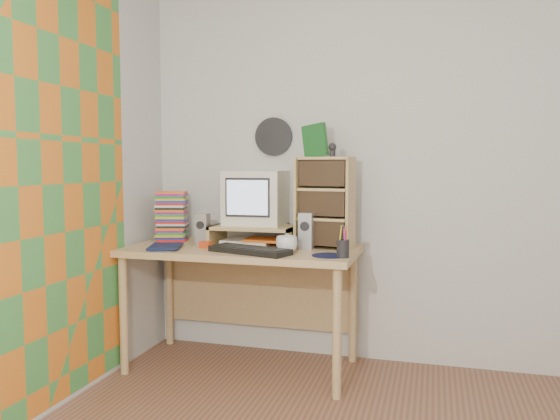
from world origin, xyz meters
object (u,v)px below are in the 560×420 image
Objects in this scene: mug at (287,245)px; dvd_stack at (172,221)px; crt_monitor at (254,198)px; desk at (245,267)px; cd_rack at (325,203)px; diary at (150,245)px; keyboard at (250,250)px.

dvd_stack is at bearing 161.61° from mug.
crt_monitor is 0.59m from dvd_stack.
desk is 0.64m from cd_rack.
diary is (-0.83, -0.05, -0.03)m from mug.
diary is at bearing -176.31° from mug.
keyboard reaches higher than desk.
crt_monitor reaches higher than keyboard.
keyboard is 0.75m from dvd_stack.
dvd_stack is at bearing -174.25° from cd_rack.
dvd_stack reaches higher than diary.
crt_monitor is 1.61× the size of diary.
dvd_stack is 0.91m from mug.
desk is 0.60m from dvd_stack.
crt_monitor is 0.46m from keyboard.
desk is 2.58× the size of cd_rack.
diary is at bearing -100.54° from dvd_stack.
dvd_stack is 1.03m from cd_rack.
crt_monitor is at bearing -178.06° from cd_rack.
cd_rack is (0.37, 0.32, 0.26)m from keyboard.
mug is 0.55× the size of diary.
diary reaches higher than desk.
diary is at bearing -162.03° from keyboard.
keyboard is at bearing -131.80° from cd_rack.
crt_monitor is at bearing 134.07° from mug.
keyboard is (0.09, -0.36, -0.27)m from crt_monitor.
cd_rack reaches higher than desk.
mug is at bearing -48.00° from crt_monitor.
desk is 0.59m from diary.
mug is 0.83m from diary.
cd_rack is at bearing -7.21° from crt_monitor.
crt_monitor is 0.66× the size of cd_rack.
cd_rack reaches higher than dvd_stack.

